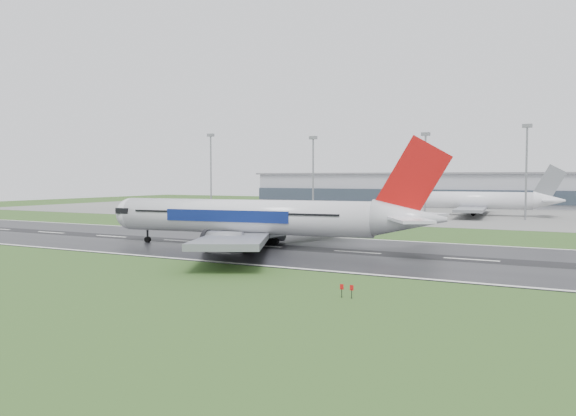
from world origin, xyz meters
The scene contains 10 objects.
ground centered at (0.00, 0.00, 0.00)m, with size 520.00×520.00×0.00m, color #284A1B.
runway centered at (0.00, 0.00, 0.05)m, with size 400.00×45.00×0.10m, color black.
apron centered at (0.00, 125.00, 0.04)m, with size 400.00×130.00×0.08m, color slate.
terminal centered at (0.00, 185.00, 7.50)m, with size 240.00×36.00×15.00m, color gray.
main_airliner centered at (-17.79, -2.16, 10.02)m, with size 67.22×64.02×19.84m, color silver, non-canonical shape.
parked_airliner centered at (-1.16, 114.80, 8.68)m, with size 58.67×54.63×17.20m, color silver, non-canonical shape.
floodmast_0 centered at (-103.63, 100.00, 15.16)m, with size 0.64×0.64×30.32m, color gray.
floodmast_1 centered at (-56.78, 100.00, 13.90)m, with size 0.64×0.64×27.79m, color gray.
floodmast_2 centered at (-14.33, 100.00, 13.83)m, with size 0.64×0.64×27.66m, color gray.
floodmast_3 centered at (17.85, 100.00, 14.57)m, with size 0.64×0.64×29.15m, color gray.
Camera 1 is at (38.25, -98.27, 13.61)m, focal length 36.44 mm.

